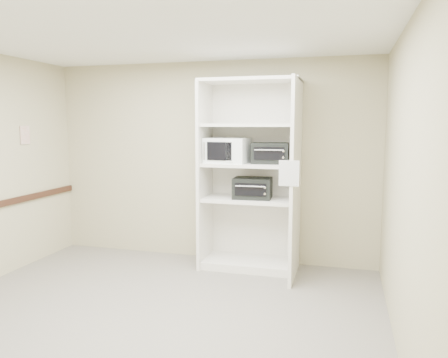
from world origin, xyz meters
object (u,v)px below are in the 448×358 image
(shelving_unit, at_px, (253,182))
(toaster_oven_upper, at_px, (270,153))
(toaster_oven_lower, at_px, (253,188))
(microwave, at_px, (228,150))

(shelving_unit, relative_size, toaster_oven_upper, 5.34)
(toaster_oven_upper, relative_size, toaster_oven_lower, 0.95)
(microwave, bearing_deg, shelving_unit, 9.81)
(microwave, distance_m, toaster_oven_lower, 0.58)
(toaster_oven_lower, bearing_deg, shelving_unit, 43.02)
(toaster_oven_upper, bearing_deg, shelving_unit, -177.77)
(shelving_unit, distance_m, toaster_oven_lower, 0.08)
(shelving_unit, bearing_deg, microwave, -175.32)
(microwave, xyz_separation_m, toaster_oven_lower, (0.33, 0.02, -0.48))
(toaster_oven_upper, bearing_deg, toaster_oven_lower, -175.83)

